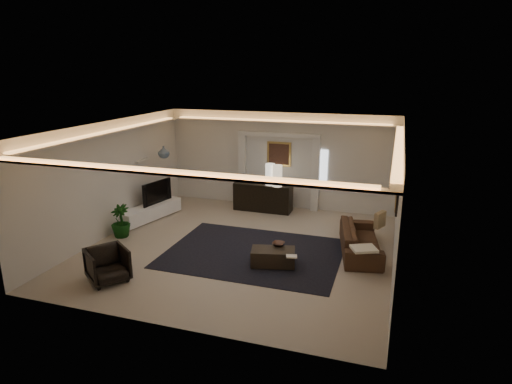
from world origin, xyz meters
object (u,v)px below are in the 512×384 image
(console, at_px, (263,198))
(armchair, at_px, (108,265))
(coffee_table, at_px, (273,257))
(sofa, at_px, (360,240))

(console, distance_m, armchair, 5.57)
(coffee_table, distance_m, armchair, 3.43)
(armchair, bearing_deg, console, 19.10)
(sofa, bearing_deg, armchair, 112.24)
(sofa, relative_size, armchair, 2.81)
(coffee_table, relative_size, armchair, 1.23)
(sofa, bearing_deg, coffee_table, 116.55)
(console, bearing_deg, sofa, -36.49)
(sofa, distance_m, coffee_table, 2.18)
(console, distance_m, sofa, 3.86)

